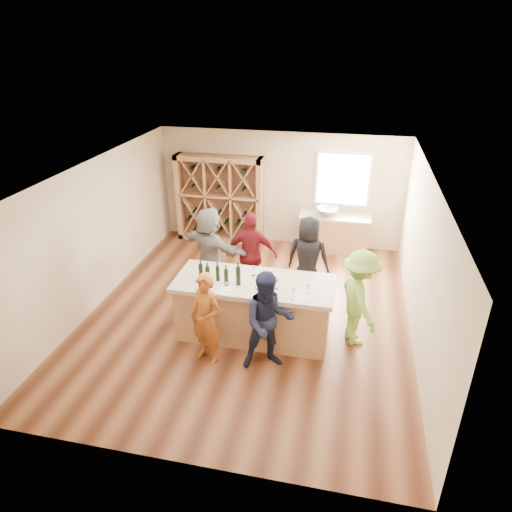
% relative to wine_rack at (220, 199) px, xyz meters
% --- Properties ---
extents(floor, '(6.00, 7.00, 0.10)m').
position_rel_wine_rack_xyz_m(floor, '(1.50, -3.27, -1.15)').
color(floor, brown).
rests_on(floor, ground).
extents(ceiling, '(6.00, 7.00, 0.10)m').
position_rel_wine_rack_xyz_m(ceiling, '(1.50, -3.27, 1.75)').
color(ceiling, white).
rests_on(ceiling, ground).
extents(wall_back, '(6.00, 0.10, 2.80)m').
position_rel_wine_rack_xyz_m(wall_back, '(1.50, 0.28, 0.30)').
color(wall_back, '#C8B291').
rests_on(wall_back, ground).
extents(wall_front, '(6.00, 0.10, 2.80)m').
position_rel_wine_rack_xyz_m(wall_front, '(1.50, -6.82, 0.30)').
color(wall_front, '#C8B291').
rests_on(wall_front, ground).
extents(wall_left, '(0.10, 7.00, 2.80)m').
position_rel_wine_rack_xyz_m(wall_left, '(-1.55, -3.27, 0.30)').
color(wall_left, '#C8B291').
rests_on(wall_left, ground).
extents(wall_right, '(0.10, 7.00, 2.80)m').
position_rel_wine_rack_xyz_m(wall_right, '(4.55, -3.27, 0.30)').
color(wall_right, '#C8B291').
rests_on(wall_right, ground).
extents(window_frame, '(1.30, 0.06, 1.30)m').
position_rel_wine_rack_xyz_m(window_frame, '(3.00, 0.20, 0.65)').
color(window_frame, white).
rests_on(window_frame, wall_back).
extents(window_pane, '(1.18, 0.01, 1.18)m').
position_rel_wine_rack_xyz_m(window_pane, '(3.00, 0.17, 0.65)').
color(window_pane, white).
rests_on(window_pane, wall_back).
extents(wine_rack, '(2.20, 0.45, 2.20)m').
position_rel_wine_rack_xyz_m(wine_rack, '(0.00, 0.00, 0.00)').
color(wine_rack, '#AE7C53').
rests_on(wine_rack, floor).
extents(back_counter_base, '(1.60, 0.58, 0.86)m').
position_rel_wine_rack_xyz_m(back_counter_base, '(2.90, -0.07, -0.67)').
color(back_counter_base, '#AE7C53').
rests_on(back_counter_base, floor).
extents(back_counter_top, '(1.70, 0.62, 0.06)m').
position_rel_wine_rack_xyz_m(back_counter_top, '(2.90, -0.07, -0.21)').
color(back_counter_top, '#B8AA98').
rests_on(back_counter_top, back_counter_base).
extents(sink, '(0.54, 0.54, 0.19)m').
position_rel_wine_rack_xyz_m(sink, '(2.70, -0.07, -0.09)').
color(sink, silver).
rests_on(sink, back_counter_top).
extents(faucet, '(0.02, 0.02, 0.30)m').
position_rel_wine_rack_xyz_m(faucet, '(2.70, 0.11, -0.03)').
color(faucet, silver).
rests_on(faucet, back_counter_top).
extents(tasting_counter_base, '(2.60, 1.00, 1.00)m').
position_rel_wine_rack_xyz_m(tasting_counter_base, '(1.74, -3.89, -0.60)').
color(tasting_counter_base, '#AE7C53').
rests_on(tasting_counter_base, floor).
extents(tasting_counter_top, '(2.72, 1.12, 0.08)m').
position_rel_wine_rack_xyz_m(tasting_counter_top, '(1.74, -3.89, -0.06)').
color(tasting_counter_top, '#B8AA98').
rests_on(tasting_counter_top, tasting_counter_base).
extents(wine_bottle_a, '(0.08, 0.08, 0.29)m').
position_rel_wine_rack_xyz_m(wine_bottle_a, '(0.85, -4.03, 0.13)').
color(wine_bottle_a, black).
rests_on(wine_bottle_a, tasting_counter_top).
extents(wine_bottle_b, '(0.09, 0.09, 0.32)m').
position_rel_wine_rack_xyz_m(wine_bottle_b, '(1.01, -4.15, 0.14)').
color(wine_bottle_b, black).
rests_on(wine_bottle_b, tasting_counter_top).
extents(wine_bottle_c, '(0.07, 0.07, 0.27)m').
position_rel_wine_rack_xyz_m(wine_bottle_c, '(1.14, -3.99, 0.12)').
color(wine_bottle_c, black).
rests_on(wine_bottle_c, tasting_counter_top).
extents(wine_bottle_d, '(0.09, 0.09, 0.29)m').
position_rel_wine_rack_xyz_m(wine_bottle_d, '(1.32, -4.12, 0.13)').
color(wine_bottle_d, black).
rests_on(wine_bottle_d, tasting_counter_top).
extents(wine_bottle_e, '(0.09, 0.09, 0.32)m').
position_rel_wine_rack_xyz_m(wine_bottle_e, '(1.51, -4.05, 0.14)').
color(wine_bottle_e, black).
rests_on(wine_bottle_e, tasting_counter_top).
extents(wine_glass_a, '(0.06, 0.06, 0.17)m').
position_rel_wine_rack_xyz_m(wine_glass_a, '(1.39, -4.34, 0.06)').
color(wine_glass_a, white).
rests_on(wine_glass_a, tasting_counter_top).
extents(wine_glass_b, '(0.10, 0.10, 0.20)m').
position_rel_wine_rack_xyz_m(wine_glass_b, '(1.90, -4.39, 0.08)').
color(wine_glass_b, white).
rests_on(wine_glass_b, tasting_counter_top).
extents(wine_glass_c, '(0.08, 0.08, 0.18)m').
position_rel_wine_rack_xyz_m(wine_glass_c, '(2.47, -4.32, 0.07)').
color(wine_glass_c, white).
rests_on(wine_glass_c, tasting_counter_top).
extents(wine_glass_d, '(0.08, 0.08, 0.20)m').
position_rel_wine_rack_xyz_m(wine_glass_d, '(2.16, -4.06, 0.08)').
color(wine_glass_d, white).
rests_on(wine_glass_d, tasting_counter_top).
extents(wine_glass_e, '(0.09, 0.09, 0.18)m').
position_rel_wine_rack_xyz_m(wine_glass_e, '(2.67, -4.12, 0.07)').
color(wine_glass_e, white).
rests_on(wine_glass_e, tasting_counter_top).
extents(tasting_menu_a, '(0.27, 0.35, 0.00)m').
position_rel_wine_rack_xyz_m(tasting_menu_a, '(1.36, -4.26, -0.02)').
color(tasting_menu_a, white).
rests_on(tasting_menu_a, tasting_counter_top).
extents(tasting_menu_b, '(0.28, 0.33, 0.00)m').
position_rel_wine_rack_xyz_m(tasting_menu_b, '(1.99, -4.29, -0.02)').
color(tasting_menu_b, white).
rests_on(tasting_menu_b, tasting_counter_top).
extents(tasting_menu_c, '(0.33, 0.37, 0.00)m').
position_rel_wine_rack_xyz_m(tasting_menu_c, '(2.62, -4.26, -0.02)').
color(tasting_menu_c, white).
rests_on(tasting_menu_c, tasting_counter_top).
extents(person_near_left, '(0.69, 0.61, 1.59)m').
position_rel_wine_rack_xyz_m(person_near_left, '(1.15, -4.74, -0.31)').
color(person_near_left, '#994C19').
rests_on(person_near_left, floor).
extents(person_near_right, '(0.92, 0.70, 1.69)m').
position_rel_wine_rack_xyz_m(person_near_right, '(2.15, -4.67, -0.26)').
color(person_near_right, '#191E38').
rests_on(person_near_right, floor).
extents(person_server, '(0.91, 1.23, 1.73)m').
position_rel_wine_rack_xyz_m(person_server, '(3.52, -3.71, -0.23)').
color(person_server, '#8CC64C').
rests_on(person_server, floor).
extents(person_far_mid, '(1.07, 0.60, 1.77)m').
position_rel_wine_rack_xyz_m(person_far_mid, '(1.38, -2.49, -0.22)').
color(person_far_mid, '#590F14').
rests_on(person_far_mid, floor).
extents(person_far_right, '(0.93, 0.68, 1.75)m').
position_rel_wine_rack_xyz_m(person_far_right, '(2.51, -2.41, -0.22)').
color(person_far_right, black).
rests_on(person_far_right, floor).
extents(person_far_left, '(1.76, 1.26, 1.79)m').
position_rel_wine_rack_xyz_m(person_far_left, '(0.50, -2.46, -0.20)').
color(person_far_left, slate).
rests_on(person_far_left, floor).
extents(wine_glass_f, '(0.07, 0.07, 0.18)m').
position_rel_wine_rack_xyz_m(wine_glass_f, '(1.69, -3.69, 0.07)').
color(wine_glass_f, white).
rests_on(wine_glass_f, tasting_counter_top).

